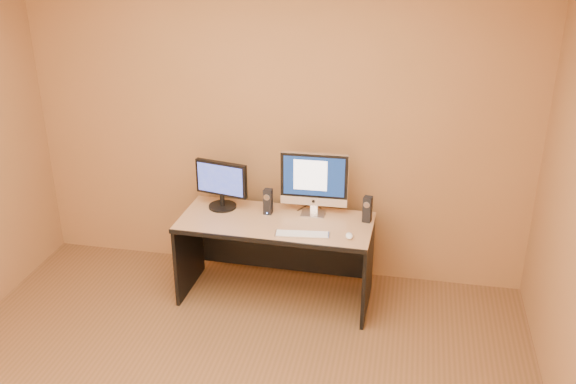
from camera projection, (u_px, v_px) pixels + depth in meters
name	position (u px, v px, depth m)	size (l,w,h in m)	color
walls	(191.00, 237.00, 3.19)	(4.00, 4.00, 2.60)	#92633B
desk	(276.00, 260.00, 4.92)	(1.44, 0.63, 0.67)	#AE7E57
imac	(314.00, 184.00, 4.80)	(0.51, 0.19, 0.50)	silver
second_monitor	(222.00, 185.00, 4.93)	(0.43, 0.22, 0.38)	black
speaker_left	(268.00, 202.00, 4.87)	(0.06, 0.06, 0.20)	black
speaker_right	(367.00, 209.00, 4.74)	(0.06, 0.06, 0.20)	black
keyboard	(302.00, 234.00, 4.57)	(0.39, 0.10, 0.02)	silver
mouse	(349.00, 236.00, 4.53)	(0.05, 0.09, 0.03)	white
cable_a	(321.00, 209.00, 4.97)	(0.01, 0.01, 0.20)	black
cable_b	(304.00, 207.00, 5.00)	(0.01, 0.01, 0.16)	black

